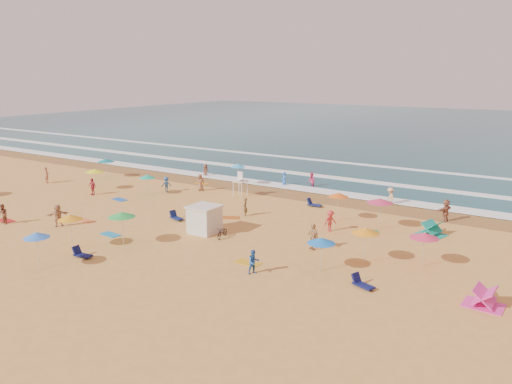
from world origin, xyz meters
The scene contains 13 objects.
ground centered at (0.00, 0.00, 0.00)m, with size 220.00×220.00×0.00m, color gold.
ocean centered at (0.00, 84.00, 0.00)m, with size 220.00×140.00×0.18m, color #0C4756.
wet_sand centered at (0.00, 12.50, 0.01)m, with size 220.00×220.00×0.00m, color olive.
surf_foam centered at (0.00, 21.32, 0.10)m, with size 200.00×18.70×0.05m.
cabana centered at (2.99, -2.16, 1.00)m, with size 2.00×2.00×2.00m, color silver.
cabana_roof centered at (2.99, -2.16, 2.06)m, with size 2.20×2.20×0.12m, color silver.
bicycle centered at (4.89, -2.46, 0.42)m, with size 0.55×1.58×0.83m, color black.
lifeguard_stand centered at (-1.26, 8.96, 1.05)m, with size 1.20×1.20×2.10m, color white, non-canonical shape.
beach_umbrellas centered at (2.08, -0.28, 2.17)m, with size 53.57×27.69×0.77m.
loungers centered at (6.08, -3.22, 0.17)m, with size 63.70×23.37×0.34m.
towels centered at (-0.61, -1.14, 0.01)m, with size 39.49×27.58×0.03m.
popup_tents centered at (20.57, 1.28, 0.60)m, with size 7.52×12.65×1.20m.
beachgoers centered at (0.08, 4.61, 0.82)m, with size 41.96×26.64×2.13m.
Camera 1 is at (26.13, -31.02, 11.96)m, focal length 35.00 mm.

